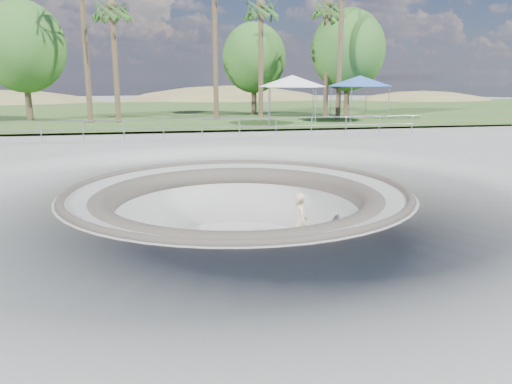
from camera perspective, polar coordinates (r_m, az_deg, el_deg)
ground at (r=14.94m, az=-2.11°, el=0.25°), size 180.00×180.00×0.00m
skate_bowl at (r=15.44m, az=-2.05°, el=-6.38°), size 14.00×14.00×4.10m
grass_strip at (r=48.55m, az=-8.46°, el=9.16°), size 180.00×36.00×0.12m
distant_hills at (r=72.56m, az=-6.17°, el=4.67°), size 103.20×45.00×28.60m
safety_railing at (r=26.62m, az=-6.18°, el=7.27°), size 25.00×0.06×1.03m
skateboard at (r=15.14m, az=5.02°, el=-6.86°), size 0.79×0.41×0.08m
skater at (r=14.85m, az=5.09°, el=-3.54°), size 0.45×0.67×1.80m
canopy_white at (r=33.56m, az=4.16°, el=12.52°), size 6.09×6.09×3.18m
canopy_blue at (r=36.89m, az=11.79°, el=12.31°), size 6.21×6.21×3.17m
palm_b at (r=35.94m, az=-16.12°, el=19.12°), size 2.60×2.60×8.54m
palm_d at (r=37.96m, az=0.57°, el=19.90°), size 2.60×2.60×9.01m
palm_f at (r=40.22m, az=8.27°, el=19.79°), size 2.60×2.60×9.32m
bushy_tree_left at (r=39.87m, az=-25.07°, el=14.78°), size 5.83×5.30×8.41m
bushy_tree_mid at (r=42.90m, az=-0.23°, el=15.07°), size 5.28×4.80×7.62m
bushy_tree_right at (r=41.50m, az=10.52°, el=15.65°), size 5.86×5.32×8.45m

